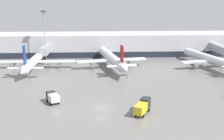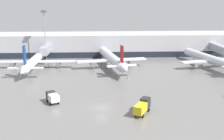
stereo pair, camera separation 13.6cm
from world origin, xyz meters
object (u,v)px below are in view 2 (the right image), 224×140
(parked_jet_0, at_px, (210,59))
(traffic_cone_1, at_px, (137,65))
(service_truck_1, at_px, (53,97))
(service_truck_3, at_px, (142,106))
(traffic_cone_0, at_px, (128,77))
(apron_light_mast_3, at_px, (44,22))
(traffic_cone_2, at_px, (224,68))
(parked_jet_3, at_px, (112,59))
(parked_jet_2, at_px, (35,60))

(parked_jet_0, relative_size, traffic_cone_1, 53.18)
(service_truck_1, distance_m, service_truck_3, 20.85)
(service_truck_3, xyz_separation_m, traffic_cone_0, (-0.16, 26.79, -1.26))
(traffic_cone_0, bearing_deg, service_truck_1, -134.72)
(parked_jet_0, distance_m, traffic_cone_1, 25.44)
(traffic_cone_1, height_order, apron_light_mast_3, apron_light_mast_3)
(traffic_cone_2, height_order, apron_light_mast_3, apron_light_mast_3)
(parked_jet_3, bearing_deg, apron_light_mast_3, 52.91)
(parked_jet_0, height_order, apron_light_mast_3, apron_light_mast_3)
(parked_jet_0, distance_m, service_truck_1, 58.54)
(parked_jet_0, relative_size, parked_jet_2, 0.97)
(traffic_cone_0, bearing_deg, traffic_cone_1, 72.92)
(traffic_cone_1, bearing_deg, traffic_cone_2, -9.91)
(traffic_cone_1, relative_size, apron_light_mast_3, 0.04)
(apron_light_mast_3, bearing_deg, parked_jet_3, -26.60)
(parked_jet_0, xyz_separation_m, parked_jet_3, (-33.86, 2.03, 0.19))
(parked_jet_3, xyz_separation_m, traffic_cone_2, (38.16, -3.70, -2.86))
(service_truck_3, height_order, traffic_cone_0, service_truck_3)
(parked_jet_0, bearing_deg, service_truck_3, 130.61)
(parked_jet_2, distance_m, parked_jet_3, 26.47)
(service_truck_1, relative_size, traffic_cone_2, 6.11)
(parked_jet_2, distance_m, service_truck_1, 36.22)
(service_truck_1, relative_size, apron_light_mast_3, 0.23)
(parked_jet_2, relative_size, parked_jet_3, 1.00)
(service_truck_1, bearing_deg, parked_jet_2, -10.07)
(parked_jet_2, distance_m, apron_light_mast_3, 16.93)
(parked_jet_2, height_order, traffic_cone_2, parked_jet_2)
(traffic_cone_1, bearing_deg, apron_light_mast_3, 161.90)
(service_truck_3, relative_size, traffic_cone_2, 8.25)
(service_truck_3, bearing_deg, traffic_cone_0, 29.40)
(parked_jet_2, xyz_separation_m, traffic_cone_1, (35.25, 0.64, -2.48))
(parked_jet_3, bearing_deg, service_truck_1, 144.96)
(traffic_cone_0, xyz_separation_m, apron_light_mast_3, (-28.80, 26.48, 14.64))
(parked_jet_0, relative_size, traffic_cone_0, 46.97)
(traffic_cone_0, bearing_deg, parked_jet_3, 105.97)
(parked_jet_2, height_order, service_truck_1, parked_jet_2)
(traffic_cone_0, height_order, traffic_cone_2, traffic_cone_0)
(traffic_cone_0, height_order, traffic_cone_1, traffic_cone_0)
(parked_jet_0, relative_size, parked_jet_3, 0.97)
(traffic_cone_1, bearing_deg, service_truck_1, -124.55)
(parked_jet_3, height_order, service_truck_3, parked_jet_3)
(traffic_cone_0, xyz_separation_m, traffic_cone_2, (34.13, 10.38, -0.03))
(traffic_cone_1, distance_m, apron_light_mast_3, 38.24)
(service_truck_3, relative_size, apron_light_mast_3, 0.31)
(traffic_cone_1, bearing_deg, service_truck_3, -96.21)
(service_truck_1, distance_m, traffic_cone_2, 61.37)
(traffic_cone_1, height_order, traffic_cone_2, traffic_cone_2)
(parked_jet_3, xyz_separation_m, traffic_cone_1, (8.79, 1.43, -2.87))
(parked_jet_3, distance_m, service_truck_3, 41.11)
(parked_jet_0, xyz_separation_m, parked_jet_2, (-60.31, 2.83, -0.20))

